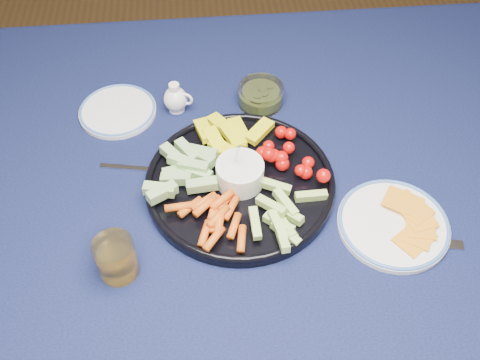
{
  "coord_description": "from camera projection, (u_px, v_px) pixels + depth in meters",
  "views": [
    {
      "loc": [
        -0.02,
        -0.77,
        1.61
      ],
      "look_at": [
        0.05,
        -0.08,
        0.77
      ],
      "focal_mm": 40.0,
      "sensor_mm": 36.0,
      "label": 1
    }
  ],
  "objects": [
    {
      "name": "pickle_bowl",
      "position": [
        261.0,
        96.0,
        1.25
      ],
      "size": [
        0.11,
        0.11,
        0.05
      ],
      "color": "silver",
      "rests_on": "dining_table"
    },
    {
      "name": "cheese_plate",
      "position": [
        394.0,
        223.0,
        1.04
      ],
      "size": [
        0.22,
        0.22,
        0.03
      ],
      "color": "white",
      "rests_on": "dining_table"
    },
    {
      "name": "dining_table",
      "position": [
        217.0,
        184.0,
        1.22
      ],
      "size": [
        1.67,
        1.07,
        0.75
      ],
      "color": "#50331A",
      "rests_on": "ground"
    },
    {
      "name": "crudite_platter",
      "position": [
        239.0,
        180.0,
        1.09
      ],
      "size": [
        0.39,
        0.39,
        0.12
      ],
      "color": "black",
      "rests_on": "dining_table"
    },
    {
      "name": "creamer_pitcher",
      "position": [
        176.0,
        99.0,
        1.23
      ],
      "size": [
        0.07,
        0.05,
        0.08
      ],
      "color": "white",
      "rests_on": "dining_table"
    },
    {
      "name": "fork_left",
      "position": [
        152.0,
        170.0,
        1.13
      ],
      "size": [
        0.19,
        0.05,
        0.0
      ],
      "color": "silver",
      "rests_on": "dining_table"
    },
    {
      "name": "juice_tumbler",
      "position": [
        117.0,
        259.0,
        0.95
      ],
      "size": [
        0.07,
        0.07,
        0.09
      ],
      "color": "silver",
      "rests_on": "dining_table"
    },
    {
      "name": "side_plate_extra",
      "position": [
        118.0,
        110.0,
        1.24
      ],
      "size": [
        0.18,
        0.18,
        0.01
      ],
      "color": "white",
      "rests_on": "dining_table"
    },
    {
      "name": "fork_right",
      "position": [
        428.0,
        243.0,
        1.02
      ],
      "size": [
        0.16,
        0.05,
        0.0
      ],
      "color": "silver",
      "rests_on": "dining_table"
    }
  ]
}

